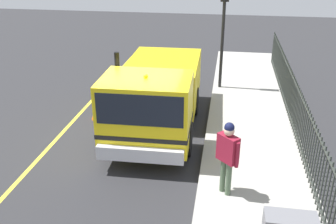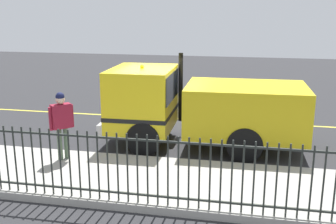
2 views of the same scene
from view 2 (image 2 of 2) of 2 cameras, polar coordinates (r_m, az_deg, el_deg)
ground_plane at (r=12.70m, az=-0.88°, el=-3.89°), size 46.47×46.47×0.00m
sidewalk_slab at (r=9.66m, az=-5.21°, el=-9.48°), size 2.76×21.12×0.17m
lane_marking at (r=15.05m, az=1.18°, el=-0.95°), size 0.12×19.01×0.01m
work_truck at (r=11.80m, az=3.44°, el=1.17°), size 2.47×5.84×2.66m
worker_standing at (r=10.66m, az=-14.82°, el=-0.92°), size 0.52×0.51×1.78m
iron_fence at (r=8.26m, az=-7.82°, el=-7.64°), size 0.04×17.99×1.45m
traffic_cone at (r=14.02m, az=7.33°, el=-0.88°), size 0.45×0.45×0.64m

